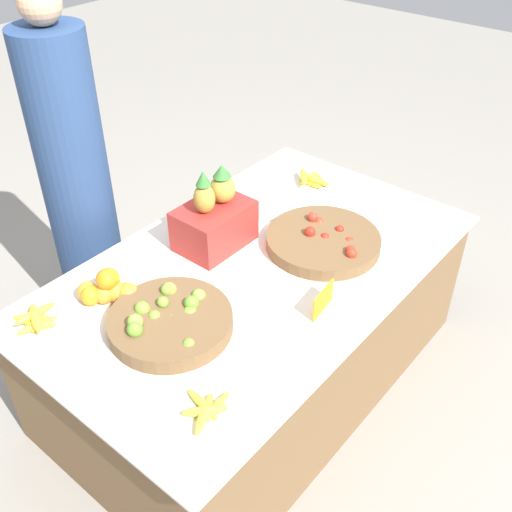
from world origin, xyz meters
TOP-DOWN VIEW (x-y plane):
  - ground_plane at (0.00, 0.00)m, footprint 12.00×12.00m
  - market_table at (0.00, 0.00)m, footprint 1.83×1.10m
  - lime_bowl at (-0.47, 0.01)m, footprint 0.44×0.44m
  - tomato_basket at (0.28, -0.13)m, footprint 0.48×0.48m
  - orange_pile at (-0.50, 0.29)m, footprint 0.17×0.20m
  - metal_bowl at (0.36, 0.30)m, footprint 0.31×0.31m
  - price_sign at (-0.05, -0.36)m, footprint 0.15×0.03m
  - produce_crate at (0.01, 0.23)m, footprint 0.31×0.22m
  - banana_bunch_front_right at (0.69, 0.22)m, footprint 0.18×0.19m
  - banana_bunch_front_center at (-0.66, -0.35)m, footprint 0.19×0.16m
  - banana_bunch_middle_right at (-0.76, 0.38)m, footprint 0.17×0.20m
  - vendor_person at (-0.21, 0.85)m, footprint 0.30×0.30m

SIDE VIEW (x-z plane):
  - ground_plane at x=0.00m, z-range 0.00..0.00m
  - market_table at x=0.00m, z-range 0.00..0.63m
  - banana_bunch_front_center at x=-0.66m, z-range 0.63..0.66m
  - banana_bunch_front_right at x=0.69m, z-range 0.62..0.68m
  - banana_bunch_middle_right at x=-0.76m, z-range 0.62..0.69m
  - tomato_basket at x=0.28m, z-range 0.61..0.70m
  - lime_bowl at x=-0.47m, z-range 0.61..0.71m
  - metal_bowl at x=0.36m, z-range 0.63..0.71m
  - price_sign at x=-0.05m, z-range 0.63..0.73m
  - orange_pile at x=-0.50m, z-range 0.61..0.75m
  - produce_crate at x=0.01m, z-range 0.57..0.93m
  - vendor_person at x=-0.21m, z-range -0.05..1.56m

